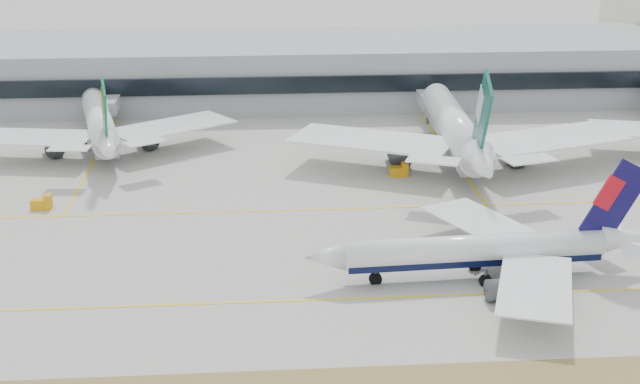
{
  "coord_description": "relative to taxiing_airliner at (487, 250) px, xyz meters",
  "views": [
    {
      "loc": [
        -1.16,
        -114.31,
        54.39
      ],
      "look_at": [
        8.89,
        18.0,
        7.5
      ],
      "focal_mm": 50.0,
      "sensor_mm": 36.0,
      "label": 1
    }
  ],
  "objects": [
    {
      "name": "gse_b",
      "position": [
        -69.84,
        33.54,
        -3.15
      ],
      "size": [
        3.55,
        2.0,
        2.6
      ],
      "color": "orange",
      "rests_on": "ground"
    },
    {
      "name": "widebody_eva",
      "position": [
        -65.03,
        68.96,
        1.21
      ],
      "size": [
        55.6,
        55.32,
        20.31
      ],
      "rotation": [
        0.0,
        0.0,
        1.79
      ],
      "color": "white",
      "rests_on": "ground"
    },
    {
      "name": "ground",
      "position": [
        -31.52,
        -0.51,
        -4.19
      ],
      "size": [
        3000.0,
        3000.0,
        0.0
      ],
      "primitive_type": "plane",
      "color": "gray",
      "rests_on": "ground"
    },
    {
      "name": "terminal",
      "position": [
        -31.52,
        114.33,
        3.31
      ],
      "size": [
        280.0,
        43.1,
        15.0
      ],
      "color": "gray",
      "rests_on": "ground"
    },
    {
      "name": "gse_c",
      "position": [
        -5.02,
        46.94,
        -3.15
      ],
      "size": [
        3.55,
        2.0,
        2.6
      ],
      "color": "orange",
      "rests_on": "ground"
    },
    {
      "name": "widebody_cathay",
      "position": [
        7.6,
        54.85,
        2.3
      ],
      "size": [
        68.48,
        67.01,
        24.43
      ],
      "rotation": [
        0.0,
        0.0,
        1.52
      ],
      "color": "white",
      "rests_on": "ground"
    },
    {
      "name": "taxiing_airliner",
      "position": [
        0.0,
        0.0,
        0.0
      ],
      "size": [
        51.77,
        44.94,
        17.39
      ],
      "rotation": [
        0.0,
        0.0,
        3.2
      ],
      "color": "white",
      "rests_on": "ground"
    }
  ]
}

